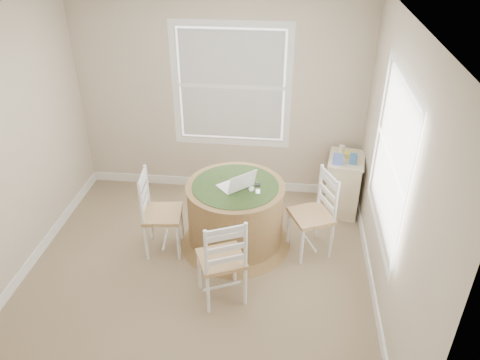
# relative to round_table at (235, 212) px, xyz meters

# --- Properties ---
(room) EXTENTS (3.64, 3.64, 2.64)m
(room) POSITION_rel_round_table_xyz_m (-0.17, -0.45, 0.88)
(room) COLOR #90765B
(room) RESTS_ON ground
(round_table) EXTENTS (1.25, 1.25, 0.77)m
(round_table) POSITION_rel_round_table_xyz_m (0.00, 0.00, 0.00)
(round_table) COLOR olive
(round_table) RESTS_ON ground
(chair_left) EXTENTS (0.45, 0.47, 0.95)m
(chair_left) POSITION_rel_round_table_xyz_m (-0.77, -0.20, 0.06)
(chair_left) COLOR white
(chair_left) RESTS_ON ground
(chair_near) EXTENTS (0.55, 0.54, 0.95)m
(chair_near) POSITION_rel_round_table_xyz_m (-0.03, -0.85, 0.06)
(chair_near) COLOR white
(chair_near) RESTS_ON ground
(chair_right) EXTENTS (0.54, 0.55, 0.95)m
(chair_right) POSITION_rel_round_table_xyz_m (0.83, -0.05, 0.06)
(chair_right) COLOR white
(chair_right) RESTS_ON ground
(laptop) EXTENTS (0.44, 0.44, 0.23)m
(laptop) POSITION_rel_round_table_xyz_m (0.02, -0.03, 0.38)
(laptop) COLOR white
(laptop) RESTS_ON round_table
(mouse) EXTENTS (0.07, 0.10, 0.03)m
(mouse) POSITION_rel_round_table_xyz_m (0.18, -0.06, 0.36)
(mouse) COLOR white
(mouse) RESTS_ON round_table
(phone) EXTENTS (0.05, 0.09, 0.02)m
(phone) POSITION_rel_round_table_xyz_m (0.25, -0.10, 0.35)
(phone) COLOR #B7BABF
(phone) RESTS_ON round_table
(keys) EXTENTS (0.06, 0.06, 0.02)m
(keys) POSITION_rel_round_table_xyz_m (0.24, 0.03, 0.35)
(keys) COLOR black
(keys) RESTS_ON round_table
(corner_chest) EXTENTS (0.48, 0.61, 0.74)m
(corner_chest) POSITION_rel_round_table_xyz_m (1.24, 0.81, -0.05)
(corner_chest) COLOR beige
(corner_chest) RESTS_ON ground
(tissue_box) EXTENTS (0.13, 0.13, 0.10)m
(tissue_box) POSITION_rel_round_table_xyz_m (1.13, 0.69, 0.37)
(tissue_box) COLOR #5971CD
(tissue_box) RESTS_ON corner_chest
(box_yellow) EXTENTS (0.16, 0.12, 0.06)m
(box_yellow) POSITION_rel_round_table_xyz_m (1.27, 0.84, 0.35)
(box_yellow) COLOR #D5C34B
(box_yellow) RESTS_ON corner_chest
(box_blue) EXTENTS (0.09, 0.09, 0.12)m
(box_blue) POSITION_rel_round_table_xyz_m (1.30, 0.70, 0.38)
(box_blue) COLOR #35649F
(box_blue) RESTS_ON corner_chest
(cup_cream) EXTENTS (0.07, 0.07, 0.09)m
(cup_cream) POSITION_rel_round_table_xyz_m (1.19, 0.95, 0.37)
(cup_cream) COLOR beige
(cup_cream) RESTS_ON corner_chest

